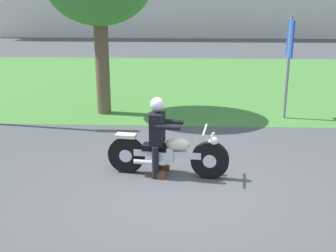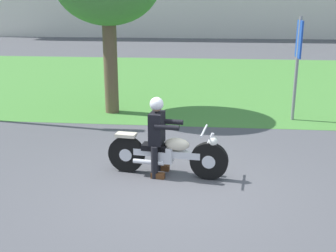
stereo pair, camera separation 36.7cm
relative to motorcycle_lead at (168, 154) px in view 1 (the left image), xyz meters
name	(u,v)px [view 1 (the left image)]	position (x,y,z in m)	size (l,w,h in m)	color
ground	(178,187)	(0.20, -0.51, -0.40)	(120.00, 120.00, 0.00)	#4C4C51
grass_verge	(184,80)	(0.20, 8.99, -0.40)	(60.00, 12.00, 0.01)	#478438
motorcycle_lead	(168,154)	(0.00, 0.00, 0.00)	(2.15, 0.66, 0.89)	black
rider_lead	(158,130)	(-0.17, 0.02, 0.42)	(0.59, 0.51, 1.41)	black
sign_banner	(289,52)	(2.87, 3.85, 1.32)	(0.08, 0.60, 2.60)	gray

